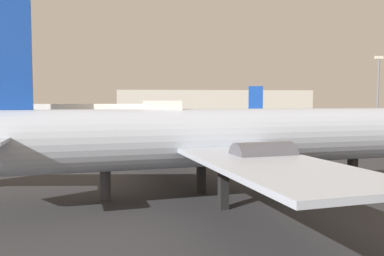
{
  "coord_description": "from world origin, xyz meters",
  "views": [
    {
      "loc": [
        -1.94,
        -6.37,
        6.25
      ],
      "look_at": [
        2.45,
        48.47,
        2.69
      ],
      "focal_mm": 35.73,
      "sensor_mm": 36.0,
      "label": 1
    }
  ],
  "objects_px": {
    "airplane_far_left": "(194,119)",
    "jet_bridge": "(33,124)",
    "light_mast_right": "(378,86)",
    "airplane_at_gate": "(228,137)"
  },
  "relations": [
    {
      "from": "airplane_far_left",
      "to": "light_mast_right",
      "type": "xyz_separation_m",
      "value": [
        55.08,
        30.12,
        7.88
      ]
    },
    {
      "from": "airplane_far_left",
      "to": "jet_bridge",
      "type": "xyz_separation_m",
      "value": [
        -14.6,
        -49.12,
        1.71
      ]
    },
    {
      "from": "airplane_far_left",
      "to": "jet_bridge",
      "type": "bearing_deg",
      "value": 83.39
    },
    {
      "from": "airplane_at_gate",
      "to": "jet_bridge",
      "type": "xyz_separation_m",
      "value": [
        -12.47,
        0.85,
        0.84
      ]
    },
    {
      "from": "jet_bridge",
      "to": "airplane_at_gate",
      "type": "bearing_deg",
      "value": -0.45
    },
    {
      "from": "airplane_far_left",
      "to": "light_mast_right",
      "type": "height_order",
      "value": "light_mast_right"
    },
    {
      "from": "light_mast_right",
      "to": "jet_bridge",
      "type": "bearing_deg",
      "value": -131.33
    },
    {
      "from": "airplane_far_left",
      "to": "light_mast_right",
      "type": "bearing_deg",
      "value": -141.39
    },
    {
      "from": "airplane_at_gate",
      "to": "airplane_far_left",
      "type": "xyz_separation_m",
      "value": [
        2.13,
        49.97,
        -0.88
      ]
    },
    {
      "from": "jet_bridge",
      "to": "light_mast_right",
      "type": "bearing_deg",
      "value": 52.12
    }
  ]
}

